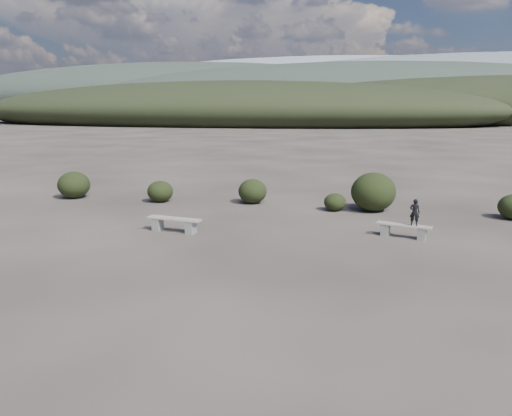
# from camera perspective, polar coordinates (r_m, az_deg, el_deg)

# --- Properties ---
(ground) EXTENTS (1200.00, 1200.00, 0.00)m
(ground) POSITION_cam_1_polar(r_m,az_deg,el_deg) (11.89, -4.09, -8.58)
(ground) COLOR #2D2723
(ground) RESTS_ON ground
(bench_left) EXTENTS (1.91, 0.68, 0.47)m
(bench_left) POSITION_cam_1_polar(r_m,az_deg,el_deg) (16.61, -9.35, -1.75)
(bench_left) COLOR slate
(bench_left) RESTS_ON ground
(bench_right) EXTENTS (1.73, 0.81, 0.43)m
(bench_right) POSITION_cam_1_polar(r_m,az_deg,el_deg) (16.38, 16.51, -2.38)
(bench_right) COLOR slate
(bench_right) RESTS_ON ground
(seated_person) EXTENTS (0.34, 0.25, 0.84)m
(seated_person) POSITION_cam_1_polar(r_m,az_deg,el_deg) (16.19, 17.68, -0.47)
(seated_person) COLOR black
(seated_person) RESTS_ON bench_right
(shrub_a) EXTENTS (1.11, 1.11, 0.90)m
(shrub_a) POSITION_cam_1_polar(r_m,az_deg,el_deg) (21.79, -10.89, 1.88)
(shrub_a) COLOR black
(shrub_a) RESTS_ON ground
(shrub_b) EXTENTS (1.20, 1.20, 1.03)m
(shrub_b) POSITION_cam_1_polar(r_m,az_deg,el_deg) (21.08, -0.40, 1.93)
(shrub_b) COLOR black
(shrub_b) RESTS_ON ground
(shrub_c) EXTENTS (0.86, 0.86, 0.69)m
(shrub_c) POSITION_cam_1_polar(r_m,az_deg,el_deg) (19.86, 9.00, 0.67)
(shrub_c) COLOR black
(shrub_c) RESTS_ON ground
(shrub_d) EXTENTS (1.73, 1.73, 1.52)m
(shrub_d) POSITION_cam_1_polar(r_m,az_deg,el_deg) (20.04, 13.27, 1.80)
(shrub_d) COLOR black
(shrub_d) RESTS_ON ground
(shrub_f) EXTENTS (1.40, 1.40, 1.19)m
(shrub_f) POSITION_cam_1_polar(r_m,az_deg,el_deg) (23.68, -20.10, 2.50)
(shrub_f) COLOR black
(shrub_f) RESTS_ON ground
(mountain_ridges) EXTENTS (500.00, 400.00, 56.00)m
(mountain_ridges) POSITION_cam_1_polar(r_m,az_deg,el_deg) (349.98, 10.72, 12.75)
(mountain_ridges) COLOR black
(mountain_ridges) RESTS_ON ground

